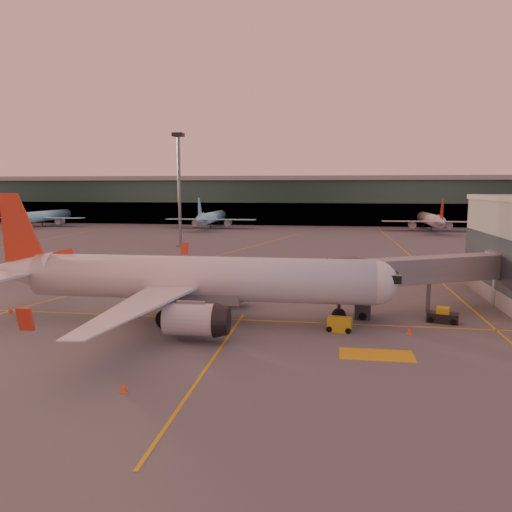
# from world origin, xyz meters

# --- Properties ---
(ground) EXTENTS (600.00, 600.00, 0.00)m
(ground) POSITION_xyz_m (0.00, 0.00, 0.00)
(ground) COLOR #4C4F54
(ground) RESTS_ON ground
(taxi_markings) EXTENTS (100.12, 173.00, 0.01)m
(taxi_markings) POSITION_xyz_m (-7.32, 44.49, 0.01)
(taxi_markings) COLOR gold
(taxi_markings) RESTS_ON ground
(terminal) EXTENTS (400.00, 20.00, 17.60)m
(terminal) POSITION_xyz_m (0.00, 141.79, 8.76)
(terminal) COLOR #19382D
(terminal) RESTS_ON ground
(mast_west_near) EXTENTS (2.40, 2.40, 25.60)m
(mast_west_near) POSITION_xyz_m (-20.00, 66.00, 14.86)
(mast_west_near) COLOR slate
(mast_west_near) RESTS_ON ground
(distant_aircraft_row) EXTENTS (290.00, 34.00, 13.00)m
(distant_aircraft_row) POSITION_xyz_m (-21.00, 118.00, 0.00)
(distant_aircraft_row) COLOR #98EDFE
(distant_aircraft_row) RESTS_ON ground
(main_airplane) EXTENTS (42.85, 38.50, 12.96)m
(main_airplane) POSITION_xyz_m (-0.35, 4.00, 4.21)
(main_airplane) COLOR silver
(main_airplane) RESTS_ON ground
(jet_bridge) EXTENTS (22.46, 13.44, 6.25)m
(jet_bridge) POSITION_xyz_m (26.05, 11.95, 4.38)
(jet_bridge) COLOR slate
(jet_bridge) RESTS_ON ground
(catering_truck) EXTENTS (5.69, 3.70, 4.08)m
(catering_truck) POSITION_xyz_m (-4.21, 13.92, 2.32)
(catering_truck) COLOR #B41929
(catering_truck) RESTS_ON ground
(gpu_cart) EXTENTS (2.48, 1.74, 1.33)m
(gpu_cart) POSITION_xyz_m (15.13, 2.39, 0.65)
(gpu_cart) COLOR gold
(gpu_cart) RESTS_ON ground
(pushback_tug) EXTENTS (3.32, 2.34, 1.55)m
(pushback_tug) POSITION_xyz_m (25.50, 7.15, 0.63)
(pushback_tug) COLOR black
(pushback_tug) RESTS_ON ground
(cone_nose) EXTENTS (0.50, 0.50, 0.64)m
(cone_nose) POSITION_xyz_m (21.53, 2.43, 0.31)
(cone_nose) COLOR #FD520D
(cone_nose) RESTS_ON ground
(cone_tail) EXTENTS (0.50, 0.50, 0.63)m
(cone_tail) POSITION_xyz_m (-20.20, 4.03, 0.31)
(cone_tail) COLOR #FD520D
(cone_tail) RESTS_ON ground
(cone_wing_right) EXTENTS (0.49, 0.49, 0.63)m
(cone_wing_right) POSITION_xyz_m (0.58, -14.07, 0.30)
(cone_wing_right) COLOR #FD520D
(cone_wing_right) RESTS_ON ground
(cone_wing_left) EXTENTS (0.41, 0.41, 0.52)m
(cone_wing_left) POSITION_xyz_m (-1.66, 21.19, 0.25)
(cone_wing_left) COLOR #FD520D
(cone_wing_left) RESTS_ON ground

